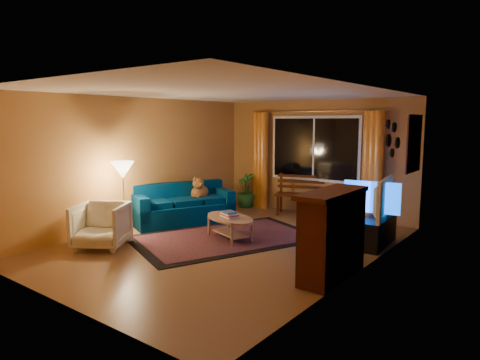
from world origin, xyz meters
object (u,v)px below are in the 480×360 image
Objects in this scene: tv_console at (376,231)px; armchair at (101,223)px; floor_lamp at (124,200)px; coffee_table at (230,228)px; bench at (310,206)px; sofa at (183,204)px.

armchair is at bearing -144.48° from tv_console.
coffee_table is at bearing 30.86° from floor_lamp.
armchair reaches higher than coffee_table.
coffee_table is (1.37, 1.63, -0.20)m from armchair.
bench is 2.35m from tv_console.
floor_lamp is at bearing -70.15° from sofa.
armchair is 4.52m from tv_console.
floor_lamp is at bearing -149.14° from coffee_table.
coffee_table is (1.51, -0.38, -0.19)m from sofa.
floor_lamp is 4.37m from tv_console.
sofa is at bearing 85.01° from floor_lamp.
sofa is 1.38m from floor_lamp.
armchair is at bearing -61.28° from sofa.
sofa is at bearing 61.10° from armchair.
floor_lamp is at bearing -153.34° from tv_console.
sofa is at bearing 165.94° from coffee_table.
armchair is at bearing -68.88° from floor_lamp.
armchair is (-1.56, -4.17, 0.18)m from bench.
coffee_table is (1.62, 0.97, -0.46)m from floor_lamp.
armchair is 0.60× the size of floor_lamp.
floor_lamp is (-0.12, -1.35, 0.27)m from sofa.
armchair reaches higher than tv_console.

